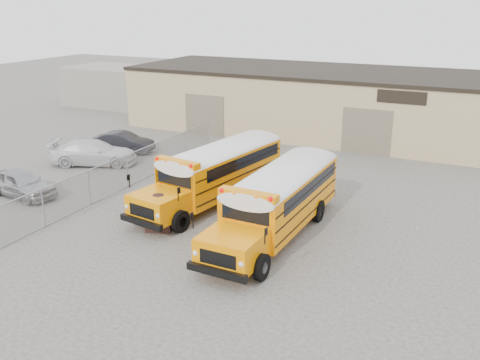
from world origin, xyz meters
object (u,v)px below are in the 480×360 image
at_px(tarp_bundle, 159,211).
at_px(car_dark, 123,142).
at_px(school_bus_right, 324,161).
at_px(car_white, 94,152).
at_px(school_bus_left, 277,144).
at_px(car_silver, 21,183).

relative_size(tarp_bundle, car_dark, 0.41).
xyz_separation_m(school_bus_right, car_dark, (-14.23, 1.67, -0.99)).
distance_m(car_white, car_dark, 3.04).
relative_size(school_bus_left, school_bus_right, 1.01).
distance_m(car_silver, car_white, 6.07).
height_order(school_bus_left, car_silver, school_bus_left).
height_order(car_silver, car_dark, car_silver).
xyz_separation_m(car_silver, car_white, (-0.44, 6.06, 0.05)).
distance_m(tarp_bundle, car_dark, 13.27).
bearing_deg(car_silver, tarp_bundle, -85.88).
xyz_separation_m(school_bus_right, car_white, (-14.10, -1.37, -0.90)).
bearing_deg(tarp_bundle, car_silver, 177.36).
bearing_deg(car_dark, tarp_bundle, -147.21).
distance_m(school_bus_left, car_silver, 14.07).
bearing_deg(school_bus_left, car_white, -161.13).
distance_m(school_bus_left, school_bus_right, 4.16).
xyz_separation_m(tarp_bundle, car_dark, (-9.27, 9.50, -0.18)).
bearing_deg(school_bus_left, car_dark, -176.88).
height_order(school_bus_right, tarp_bundle, school_bus_right).
xyz_separation_m(school_bus_left, school_bus_right, (3.50, -2.25, 0.01)).
bearing_deg(school_bus_left, school_bus_right, -32.77).
distance_m(school_bus_right, car_silver, 15.58).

